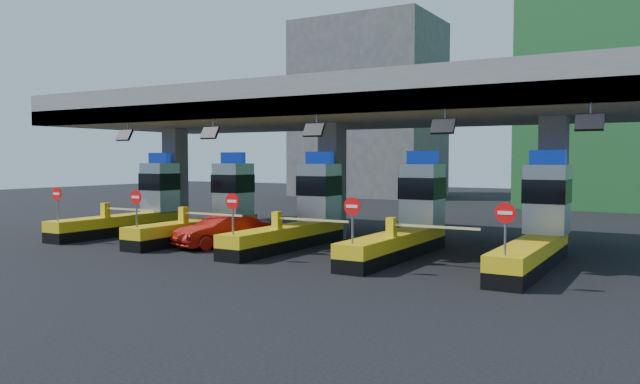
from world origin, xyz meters
The scene contains 9 objects.
ground centered at (0.00, 0.00, 0.00)m, with size 120.00×120.00×0.00m, color black.
toll_canopy centered at (0.00, 2.87, 6.13)m, with size 28.00×12.09×7.00m.
toll_lane_far_left centered at (-10.00, 0.28, 1.40)m, with size 4.43×8.00×4.16m.
toll_lane_left centered at (-5.00, 0.28, 1.40)m, with size 4.43×8.00×4.16m.
toll_lane_center centered at (0.00, 0.28, 1.40)m, with size 4.43×8.00×4.16m.
toll_lane_right centered at (5.00, 0.28, 1.40)m, with size 4.43×8.00×4.16m.
toll_lane_far_right centered at (10.00, 0.28, 1.40)m, with size 4.43×8.00×4.16m.
bg_building_concrete centered at (-14.00, 36.00, 9.00)m, with size 14.00×10.00×18.00m, color #4C4C49.
red_car centered at (-2.82, -1.78, 0.70)m, with size 1.47×4.22×1.39m, color #97110B.
Camera 1 is at (14.41, -22.92, 3.80)m, focal length 35.00 mm.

